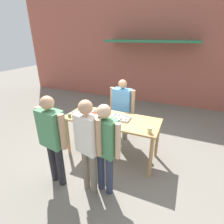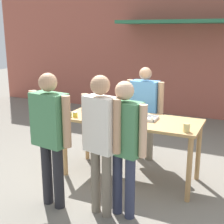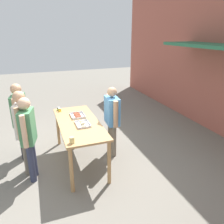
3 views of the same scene
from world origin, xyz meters
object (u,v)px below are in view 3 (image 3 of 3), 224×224
Objects in this scene: condiment_jar_mustard at (59,109)px; person_customer_with_cup at (28,133)px; beer_cup at (72,140)px; person_customer_waiting_in_line at (23,126)px; condiment_jar_ketchup at (60,110)px; person_customer_holding_hotdog at (20,115)px; food_tray_sausages at (77,116)px; person_server_behind_table at (112,116)px; food_tray_buns at (83,124)px.

condiment_jar_mustard is 0.05× the size of person_customer_with_cup.
person_customer_waiting_in_line reaches higher than beer_cup.
condiment_jar_mustard is 1.21m from person_customer_waiting_in_line.
person_customer_holding_hotdog is (0.17, -0.87, 0.04)m from condiment_jar_ketchup.
condiment_jar_mustard is 0.72× the size of beer_cup.
beer_cup is 1.71m from person_customer_holding_hotdog.
beer_cup is 0.06× the size of person_customer_waiting_in_line.
food_tray_sausages is at bearing 164.30° from beer_cup.
person_server_behind_table is (0.28, 0.72, -0.01)m from food_tray_sausages.
food_tray_sausages is at bearing -179.91° from food_tray_buns.
condiment_jar_mustard is 0.05× the size of person_server_behind_table.
food_tray_sausages is 0.56m from condiment_jar_ketchup.
condiment_jar_ketchup is 0.89m from person_customer_holding_hotdog.
food_tray_sausages is 0.22× the size of person_customer_holding_hotdog.
person_customer_with_cup is at bearing -75.03° from person_server_behind_table.
condiment_jar_mustard is at bearing -161.77° from food_tray_buns.
food_tray_buns is 4.77× the size of condiment_jar_ketchup.
person_customer_waiting_in_line reaches higher than person_customer_with_cup.
person_server_behind_table reaches higher than condiment_jar_ketchup.
food_tray_sausages is 0.78m from person_server_behind_table.
condiment_jar_ketchup is (-0.97, -0.34, 0.02)m from food_tray_buns.
person_server_behind_table reaches higher than condiment_jar_mustard.
food_tray_buns is at bearing -84.29° from person_customer_waiting_in_line.
condiment_jar_ketchup is (0.10, 0.01, 0.00)m from condiment_jar_mustard.
food_tray_buns is 1.12m from condiment_jar_mustard.
person_customer_with_cup is (0.91, 0.16, -0.03)m from person_customer_holding_hotdog.
food_tray_sausages is 1.23m from person_customer_holding_hotdog.
person_server_behind_table is (-0.24, 0.72, -0.01)m from food_tray_buns.
beer_cup is (1.21, -0.34, 0.04)m from food_tray_sausages.
person_customer_with_cup is 0.96× the size of person_customer_waiting_in_line.
person_server_behind_table is at bearing 68.61° from food_tray_sausages.
food_tray_sausages is 1.19m from person_customer_waiting_in_line.
condiment_jar_ketchup is 0.05× the size of person_customer_with_cup.
condiment_jar_ketchup is (-0.45, -0.33, 0.02)m from food_tray_sausages.
person_customer_with_cup is at bearing -58.54° from food_tray_sausages.
person_customer_with_cup is (0.12, -1.04, 0.03)m from food_tray_buns.
person_customer_waiting_in_line is (-0.83, -0.79, 0.04)m from beer_cup.
person_customer_with_cup is (1.18, -0.69, 0.01)m from condiment_jar_mustard.
beer_cup is (1.75, 0.01, 0.02)m from condiment_jar_mustard.
beer_cup reaches higher than food_tray_sausages.
condiment_jar_mustard is 0.05× the size of person_customer_waiting_in_line.
condiment_jar_ketchup is at bearing -69.30° from person_customer_holding_hotdog.
person_customer_waiting_in_line is (0.10, -1.85, 0.09)m from person_server_behind_table.
food_tray_sausages is at bearing -46.98° from person_customer_with_cup.
food_tray_buns is at bearing -72.05° from person_customer_with_cup.
person_customer_holding_hotdog is (-1.48, -0.86, 0.02)m from beer_cup.
condiment_jar_ketchup is 1.29m from person_customer_with_cup.
condiment_jar_mustard reaches higher than food_tray_buns.
condiment_jar_mustard is at bearing -63.09° from person_customer_holding_hotdog.
beer_cup is (0.69, -0.34, 0.04)m from food_tray_buns.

